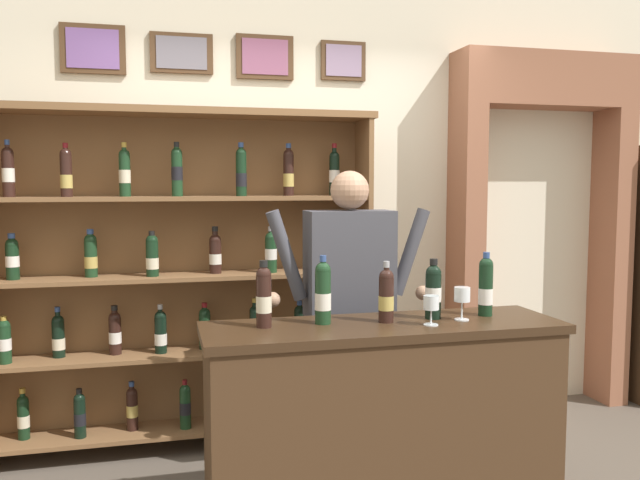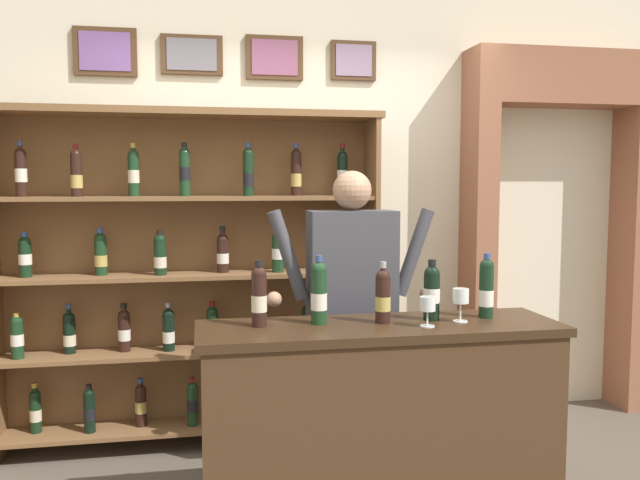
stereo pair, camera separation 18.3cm
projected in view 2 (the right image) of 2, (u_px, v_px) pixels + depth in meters
The scene contains 12 objects.
back_wall at pixel (299, 185), 4.31m from camera, with size 12.00×0.19×3.16m.
wine_shelf at pixel (192, 271), 3.88m from camera, with size 2.29×0.33×2.02m.
archway_doorway at pixel (550, 207), 4.51m from camera, with size 1.30×0.45×2.48m.
tasting_counter at pixel (379, 429), 2.92m from camera, with size 1.63×0.49×0.96m.
shopkeeper at pixel (352, 289), 3.40m from camera, with size 0.91×0.22×1.66m.
tasting_bottle_super_tuscan at pixel (259, 295), 2.82m from camera, with size 0.07×0.07×0.29m.
tasting_bottle_chianti at pixel (319, 292), 2.88m from camera, with size 0.07×0.07×0.31m.
tasting_bottle_riserva at pixel (383, 296), 2.90m from camera, with size 0.07×0.07×0.28m.
tasting_bottle_grappa at pixel (432, 291), 2.96m from camera, with size 0.08×0.08×0.28m.
tasting_bottle_prosecco at pixel (486, 288), 3.02m from camera, with size 0.07×0.07×0.30m.
wine_glass_center at pixel (461, 297), 2.92m from camera, with size 0.07×0.07×0.15m.
wine_glass_left at pixel (428, 306), 2.82m from camera, with size 0.07×0.07×0.13m.
Camera 2 is at (-0.66, -2.74, 1.59)m, focal length 36.26 mm.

